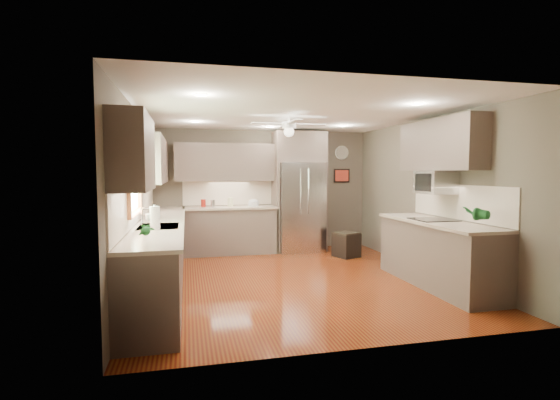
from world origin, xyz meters
name	(u,v)px	position (x,y,z in m)	size (l,w,h in m)	color
floor	(294,279)	(0.00, 0.00, 0.00)	(5.00, 5.00, 0.00)	#55150B
ceiling	(294,113)	(0.00, 0.00, 2.50)	(5.00, 5.00, 0.00)	white
wall_back	(263,190)	(0.00, 2.50, 1.25)	(4.50, 4.50, 0.00)	brown
wall_front	(365,214)	(0.00, -2.50, 1.25)	(4.50, 4.50, 0.00)	brown
wall_left	(136,200)	(-2.25, 0.00, 1.25)	(5.00, 5.00, 0.00)	brown
wall_right	(427,195)	(2.25, 0.00, 1.25)	(5.00, 5.00, 0.00)	brown
canister_a	(203,203)	(-1.25, 2.19, 1.02)	(0.09, 0.09, 0.15)	maroon
canister_b	(213,203)	(-1.07, 2.18, 1.01)	(0.09, 0.09, 0.14)	silver
canister_c	(230,202)	(-0.72, 2.23, 1.03)	(0.11, 0.11, 0.18)	beige
soap_bottle	(149,217)	(-2.07, -0.18, 1.03)	(0.08, 0.08, 0.18)	white
potted_plant_left	(146,230)	(-1.96, -1.82, 1.08)	(0.14, 0.10, 0.27)	#195A24
potted_plant_right	(475,214)	(1.90, -1.58, 1.12)	(0.20, 0.16, 0.36)	#195A24
bowl	(254,205)	(-0.25, 2.18, 0.97)	(0.23, 0.23, 0.06)	beige
left_run	(160,252)	(-1.95, 0.15, 0.48)	(0.65, 4.70, 1.45)	brown
back_run	(230,229)	(-0.72, 2.20, 0.48)	(1.85, 0.65, 1.45)	brown
uppers	(239,157)	(-0.74, 0.71, 1.87)	(4.50, 4.70, 0.95)	brown
window	(134,179)	(-2.22, -0.50, 1.55)	(0.05, 1.12, 0.92)	#BFF2B2
sink	(158,229)	(-1.93, -0.50, 0.91)	(0.50, 0.70, 0.32)	silver
refrigerator	(300,193)	(0.70, 2.16, 1.19)	(1.06, 0.75, 2.45)	silver
right_run	(438,252)	(1.93, -0.80, 0.48)	(0.70, 2.20, 1.45)	brown
microwave	(435,182)	(2.03, -0.55, 1.48)	(0.43, 0.55, 0.34)	silver
ceiling_fan	(289,127)	(0.00, 0.30, 2.33)	(1.18, 1.18, 0.32)	white
recessed_lights	(285,117)	(-0.04, 0.40, 2.49)	(2.84, 3.14, 0.01)	white
wall_clock	(342,153)	(1.75, 2.48, 2.05)	(0.30, 0.03, 0.30)	white
framed_print	(342,176)	(1.75, 2.48, 1.55)	(0.36, 0.03, 0.30)	black
stool	(346,244)	(1.41, 1.35, 0.24)	(0.53, 0.53, 0.48)	black
paper_towel	(155,218)	(-1.95, -0.81, 1.08)	(0.12, 0.12, 0.30)	white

